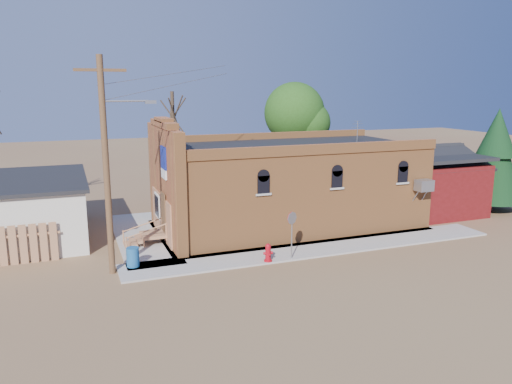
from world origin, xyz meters
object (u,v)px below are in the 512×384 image
object	(u,v)px
brick_bar	(284,185)
fire_hydrant	(268,253)
utility_pole	(107,162)
trash_barrel	(133,257)
stop_sign	(292,223)

from	to	relation	value
brick_bar	fire_hydrant	xyz separation A→B (m)	(-3.19, -5.50, -1.85)
brick_bar	utility_pole	xyz separation A→B (m)	(-9.79, -4.29, 2.43)
brick_bar	trash_barrel	distance (m)	9.97
utility_pole	trash_barrel	world-z (taller)	utility_pole
trash_barrel	brick_bar	bearing A→B (deg)	24.07
trash_barrel	stop_sign	bearing A→B (deg)	-12.26
utility_pole	trash_barrel	distance (m)	4.36
utility_pole	stop_sign	world-z (taller)	utility_pole
brick_bar	trash_barrel	xyz separation A→B (m)	(-8.94, -3.99, -1.84)
stop_sign	trash_barrel	bearing A→B (deg)	165.38
stop_sign	trash_barrel	distance (m)	7.18
utility_pole	stop_sign	bearing A→B (deg)	-8.80
brick_bar	utility_pole	size ratio (longest dim) A/B	1.82
fire_hydrant	trash_barrel	size ratio (longest dim) A/B	0.98
stop_sign	fire_hydrant	bearing A→B (deg)	177.84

